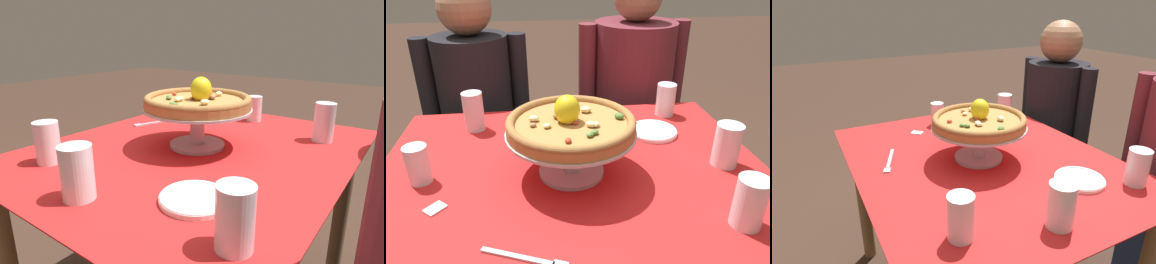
# 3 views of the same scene
# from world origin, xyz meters

# --- Properties ---
(dining_table) EXTENTS (1.15, 0.95, 0.71)m
(dining_table) POSITION_xyz_m (0.00, 0.00, 0.61)
(dining_table) COLOR olive
(dining_table) RESTS_ON ground
(pizza_stand) EXTENTS (0.36, 0.36, 0.14)m
(pizza_stand) POSITION_xyz_m (-0.01, -0.01, 0.80)
(pizza_stand) COLOR #B7B7C1
(pizza_stand) RESTS_ON dining_table
(pizza) EXTENTS (0.35, 0.35, 0.10)m
(pizza) POSITION_xyz_m (-0.01, -0.01, 0.87)
(pizza) COLOR #AD753D
(pizza) RESTS_ON pizza_stand
(water_glass_side_left) EXTENTS (0.06, 0.06, 0.11)m
(water_glass_side_left) POSITION_xyz_m (-0.43, 0.00, 0.76)
(water_glass_side_left) COLOR white
(water_glass_side_left) RESTS_ON dining_table
(water_glass_back_left) EXTENTS (0.07, 0.07, 0.14)m
(water_glass_back_left) POSITION_xyz_m (-0.32, 0.32, 0.77)
(water_glass_back_left) COLOR white
(water_glass_back_left) RESTS_ON dining_table
(water_glass_front_right) EXTENTS (0.07, 0.07, 0.13)m
(water_glass_front_right) POSITION_xyz_m (0.37, -0.28, 0.77)
(water_glass_front_right) COLOR white
(water_glass_front_right) RESTS_ON dining_table
(water_glass_side_right) EXTENTS (0.08, 0.08, 0.13)m
(water_glass_side_right) POSITION_xyz_m (0.45, -0.02, 0.77)
(water_glass_side_right) COLOR white
(water_glass_side_right) RESTS_ON dining_table
(water_glass_back_right) EXTENTS (0.07, 0.07, 0.12)m
(water_glass_back_right) POSITION_xyz_m (0.40, 0.36, 0.77)
(water_glass_back_right) COLOR white
(water_glass_back_right) RESTS_ON dining_table
(side_plate) EXTENTS (0.17, 0.17, 0.02)m
(side_plate) POSITION_xyz_m (0.31, 0.21, 0.72)
(side_plate) COLOR white
(side_plate) RESTS_ON dining_table
(dinner_fork) EXTENTS (0.19, 0.09, 0.01)m
(dinner_fork) POSITION_xyz_m (-0.13, -0.33, 0.72)
(dinner_fork) COLOR #B7B7C1
(dinner_fork) RESTS_ON dining_table
(sugar_packet) EXTENTS (0.06, 0.06, 0.00)m
(sugar_packet) POSITION_xyz_m (-0.37, -0.13, 0.71)
(sugar_packet) COLOR white
(sugar_packet) RESTS_ON dining_table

